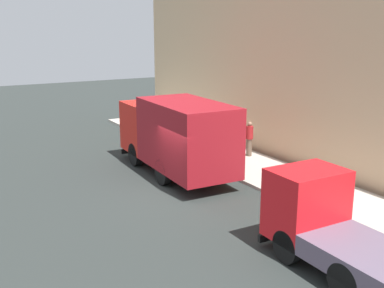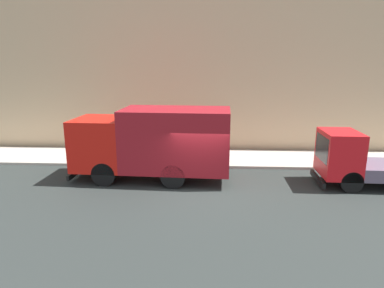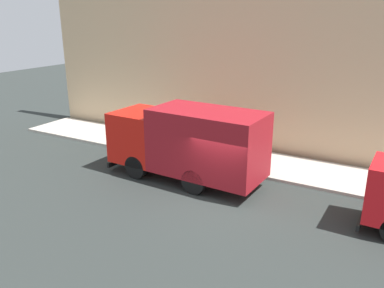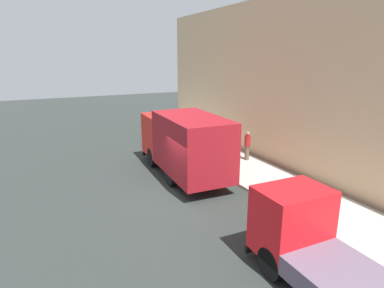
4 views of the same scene
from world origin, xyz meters
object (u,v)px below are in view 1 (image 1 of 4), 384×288
object	(u,v)px
large_utility_truck	(176,134)
traffic_cone_orange	(186,139)
street_sign_post	(203,132)
pedestrian_walking	(215,136)
small_flatbed_truck	(329,226)
pedestrian_standing	(249,138)

from	to	relation	value
large_utility_truck	traffic_cone_orange	size ratio (longest dim) A/B	10.88
large_utility_truck	street_sign_post	world-z (taller)	large_utility_truck
pedestrian_walking	street_sign_post	size ratio (longest dim) A/B	0.76
small_flatbed_truck	street_sign_post	distance (m)	10.48
large_utility_truck	pedestrian_standing	distance (m)	4.37
small_flatbed_truck	pedestrian_standing	bearing A→B (deg)	65.29
pedestrian_walking	street_sign_post	bearing A→B (deg)	-110.72
pedestrian_standing	pedestrian_walking	bearing A→B (deg)	23.32
street_sign_post	traffic_cone_orange	bearing A→B (deg)	77.06
large_utility_truck	traffic_cone_orange	world-z (taller)	large_utility_truck
traffic_cone_orange	small_flatbed_truck	bearing A→B (deg)	-103.25
large_utility_truck	traffic_cone_orange	distance (m)	4.87
traffic_cone_orange	street_sign_post	world-z (taller)	street_sign_post
traffic_cone_orange	pedestrian_walking	bearing A→B (deg)	-78.55
pedestrian_standing	traffic_cone_orange	xyz separation A→B (m)	(-1.60, 3.47, -0.57)
large_utility_truck	street_sign_post	distance (m)	2.31
pedestrian_standing	small_flatbed_truck	bearing A→B (deg)	135.09
small_flatbed_truck	traffic_cone_orange	distance (m)	13.37
pedestrian_walking	large_utility_truck	bearing A→B (deg)	-112.72
traffic_cone_orange	street_sign_post	bearing A→B (deg)	-102.94
pedestrian_standing	street_sign_post	xyz separation A→B (m)	(-2.25, 0.66, 0.44)
pedestrian_standing	traffic_cone_orange	world-z (taller)	pedestrian_standing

